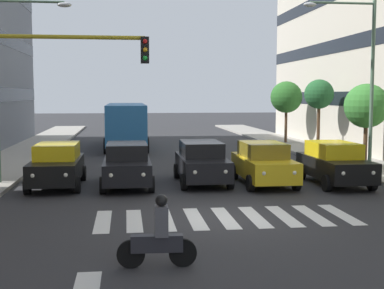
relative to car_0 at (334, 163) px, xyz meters
name	(u,v)px	position (x,y,z in m)	size (l,w,h in m)	color
ground_plane	(225,218)	(5.50, 5.19, -0.89)	(180.00, 180.00, 0.00)	#2D2D30
crosswalk_markings	(225,218)	(5.50, 5.19, -0.88)	(7.65, 2.80, 0.01)	silver
car_0	(334,163)	(0.00, 0.00, 0.00)	(2.02, 4.44, 1.72)	black
car_1	(263,163)	(2.86, -0.37, 0.00)	(2.02, 4.44, 1.72)	gold
car_2	(202,162)	(5.32, -0.96, 0.00)	(2.02, 4.44, 1.72)	black
car_3	(127,164)	(8.38, -0.61, 0.00)	(2.02, 4.44, 1.72)	black
car_4	(57,165)	(11.13, -0.87, 0.00)	(2.02, 4.44, 1.72)	black
bus_behind_traffic	(126,121)	(8.38, -16.02, 0.97)	(2.78, 10.50, 3.00)	#286BAD
motorcycle_with_rider	(158,237)	(7.75, 9.45, -0.24)	(1.70, 0.37, 1.57)	black
traffic_light_gantry	(32,92)	(11.06, 4.73, 2.85)	(4.85, 0.36, 5.50)	#AD991E
street_lamp_left	(361,68)	(-1.95, -2.00, 3.93)	(3.30, 0.28, 7.62)	#4C6B56
street_lamp_right	(9,70)	(12.98, -1.37, 3.73)	(3.07, 0.28, 7.30)	#4C6B56
street_tree_1	(366,106)	(-3.24, -4.09, 2.21)	(2.17, 2.17, 4.04)	#513823
street_tree_2	(319,95)	(-3.58, -11.35, 2.76)	(1.83, 1.83, 4.45)	#513823
street_tree_3	(286,97)	(-3.28, -17.15, 2.57)	(2.31, 2.31, 4.48)	#513823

